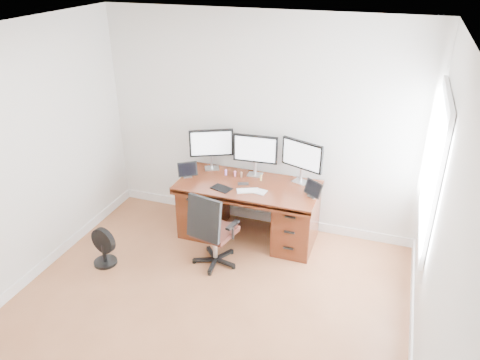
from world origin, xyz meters
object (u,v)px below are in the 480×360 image
(floor_fan, at_px, (103,247))
(keyboard, at_px, (248,191))
(desk, at_px, (249,208))
(office_chair, at_px, (213,242))
(monitor_center, at_px, (255,150))

(floor_fan, xyz_separation_m, keyboard, (1.44, 0.90, 0.53))
(desk, bearing_deg, office_chair, -105.84)
(desk, height_order, office_chair, office_chair)
(office_chair, bearing_deg, keyboard, 75.18)
(office_chair, relative_size, monitor_center, 1.70)
(floor_fan, bearing_deg, keyboard, 42.79)
(keyboard, bearing_deg, monitor_center, 72.57)
(office_chair, xyz_separation_m, monitor_center, (0.20, 0.94, 0.78))
(office_chair, bearing_deg, desk, 85.89)
(desk, distance_m, keyboard, 0.41)
(floor_fan, relative_size, keyboard, 1.80)
(desk, xyz_separation_m, monitor_center, (0.00, 0.24, 0.68))
(floor_fan, bearing_deg, office_chair, 29.35)
(keyboard, bearing_deg, floor_fan, -172.14)
(floor_fan, height_order, monitor_center, monitor_center)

